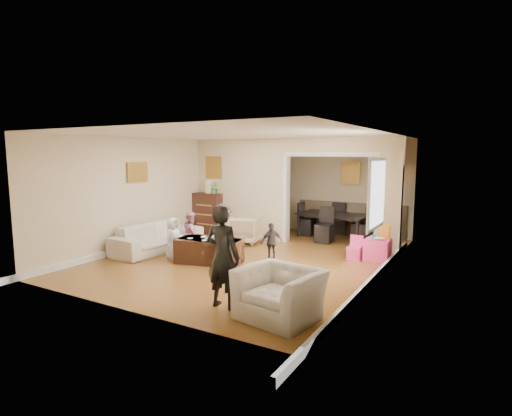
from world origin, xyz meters
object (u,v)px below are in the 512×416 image
Objects in this scene: coffee_table at (209,251)px; cyan_cup at (372,237)px; dining_table at (333,226)px; armchair_front at (280,294)px; child_kneel_b at (192,233)px; child_kneel_a at (173,238)px; dresser at (209,214)px; adult_person at (223,256)px; table_lamp at (209,187)px; child_toddler at (272,242)px; sofa at (158,237)px; play_table at (377,250)px; coffee_cup at (212,237)px; armchair_back at (245,230)px.

coffee_table is 16.40× the size of cyan_cup.
dining_table is at bearing 128.74° from cyan_cup.
child_kneel_b is (-3.24, 2.15, 0.14)m from armchair_front.
child_kneel_a is (-2.22, -3.80, 0.12)m from dining_table.
adult_person reaches higher than dresser.
table_lamp is at bearing 0.00° from dresser.
coffee_table is at bearing -83.84° from child_kneel_a.
child_toddler is at bearing -30.71° from dresser.
armchair_front is (4.16, -2.07, 0.02)m from sofa.
play_table is 0.27× the size of dining_table.
coffee_cup is 0.21× the size of play_table.
sofa is at bearing -42.44° from child_toddler.
armchair_back is 0.48× the size of adult_person.
play_table is at bearing -101.39° from child_kneel_b.
armchair_front is 0.57× the size of dining_table.
dining_table is 2.07× the size of child_kneel_a.
dresser is 3.40m from dining_table.
child_kneel_a reaches higher than play_table.
coffee_table is 2.58m from adult_person.
child_toddler reaches higher than coffee_table.
armchair_back is 1.70m from child_kneel_b.
adult_person is at bearing -51.58° from table_lamp.
armchair_front is at bearing -36.06° from coffee_table.
armchair_back is at bearing 177.71° from play_table.
coffee_cup is at bearing -13.74° from child_toddler.
table_lamp reaches higher than child_kneel_b.
armchair_back is at bearing -18.45° from dresser.
dresser is 3.05m from coffee_table.
adult_person is (-1.32, -3.73, 0.53)m from play_table.
child_kneel_a is 0.48m from child_kneel_b.
child_kneel_b is at bearing -62.89° from dresser.
dresser is at bearing 16.21° from child_kneel_a.
coffee_cup is (1.90, -2.49, -0.79)m from table_lamp.
coffee_cup is at bearing -94.84° from sofa.
cyan_cup is 0.10× the size of child_toddler.
dresser is at bearing -6.73° from child_kneel_b.
armchair_front reaches higher than sofa.
adult_person reaches higher than coffee_table.
cyan_cup is at bearing 155.31° from child_toddler.
armchair_front is at bearing -96.72° from play_table.
dresser reaches higher than sofa.
coffee_cup is 0.11× the size of child_kneel_b.
dresser is 0.75× the size of adult_person.
coffee_table is 1.48× the size of child_kneel_a.
play_table is at bearing 92.64° from armchair_front.
sofa is 2.47× the size of child_kneel_a.
child_kneel_a reaches higher than armchair_back.
coffee_table is at bearing -18.31° from child_toddler.
dining_table is 5.58m from adult_person.
dining_table is 4.40m from child_kneel_a.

